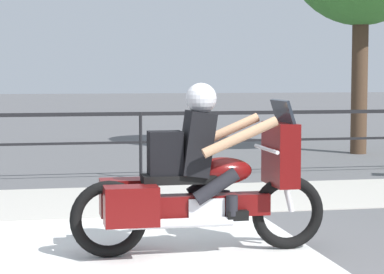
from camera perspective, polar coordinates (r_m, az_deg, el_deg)
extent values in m
plane|color=#565659|center=(6.83, 1.96, -9.42)|extent=(120.00, 120.00, 0.00)
cube|color=#B7B2A8|center=(10.10, -2.46, -4.74)|extent=(44.00, 2.40, 0.01)
cube|color=silver|center=(6.52, -3.74, -10.09)|extent=(3.41, 6.00, 0.01)
cube|color=black|center=(11.96, -3.94, 1.78)|extent=(36.00, 0.04, 0.06)
cube|color=black|center=(11.99, -3.93, -0.40)|extent=(36.00, 0.03, 0.04)
cylinder|color=black|center=(11.99, -3.93, -0.66)|extent=(0.05, 0.05, 1.08)
torus|color=black|center=(7.26, 7.31, -5.72)|extent=(0.71, 0.11, 0.71)
torus|color=black|center=(6.92, -6.36, -6.24)|extent=(0.71, 0.11, 0.71)
cube|color=#5B0C0C|center=(7.02, 0.65, -5.22)|extent=(1.30, 0.22, 0.20)
cube|color=silver|center=(7.04, 0.92, -5.61)|extent=(0.34, 0.26, 0.26)
ellipsoid|color=#5B0C0C|center=(7.02, 2.29, -2.61)|extent=(0.58, 0.30, 0.26)
cube|color=black|center=(6.95, -0.74, -3.18)|extent=(0.75, 0.28, 0.08)
cube|color=#5B0C0C|center=(7.16, 6.75, -1.29)|extent=(0.20, 0.60, 0.60)
cube|color=#1E232B|center=(7.13, 6.93, 1.90)|extent=(0.10, 0.51, 0.24)
cylinder|color=silver|center=(7.11, 5.68, -0.91)|extent=(0.04, 0.70, 0.04)
cylinder|color=silver|center=(6.85, -0.77, -6.57)|extent=(0.94, 0.09, 0.09)
cube|color=#5B0C0C|center=(6.67, -4.65, -5.26)|extent=(0.48, 0.28, 0.35)
cube|color=#5B0C0C|center=(7.14, -5.09, -4.60)|extent=(0.48, 0.28, 0.35)
cylinder|color=silver|center=(7.21, 7.11, -3.52)|extent=(0.19, 0.06, 0.56)
cube|color=black|center=(6.94, 0.37, -0.50)|extent=(0.32, 0.36, 0.62)
sphere|color=tan|center=(6.92, 0.70, 2.79)|extent=(0.23, 0.23, 0.23)
sphere|color=#B7B7BC|center=(6.92, 0.70, 2.95)|extent=(0.29, 0.29, 0.29)
cylinder|color=black|center=(6.87, 1.85, -3.78)|extent=(0.44, 0.13, 0.34)
cylinder|color=black|center=(6.94, 3.06, -5.24)|extent=(0.11, 0.11, 0.19)
cube|color=black|center=(6.96, 3.46, -5.98)|extent=(0.20, 0.10, 0.09)
cylinder|color=black|center=(7.16, 1.31, -3.43)|extent=(0.44, 0.13, 0.34)
cylinder|color=black|center=(7.22, 2.47, -4.83)|extent=(0.11, 0.11, 0.19)
cube|color=black|center=(7.25, 2.85, -5.55)|extent=(0.20, 0.10, 0.09)
cylinder|color=tan|center=(6.72, 3.69, -0.01)|extent=(0.71, 0.09, 0.37)
cylinder|color=tan|center=(7.30, 2.48, 0.37)|extent=(0.71, 0.09, 0.37)
cube|color=black|center=(6.89, -2.07, -1.27)|extent=(0.31, 0.24, 0.41)
cylinder|color=#473323|center=(16.21, 12.64, 4.33)|extent=(0.34, 0.34, 3.16)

